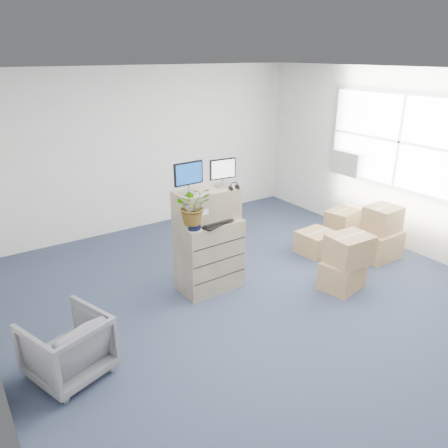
{
  "coord_description": "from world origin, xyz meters",
  "views": [
    {
      "loc": [
        -3.1,
        -3.57,
        3.01
      ],
      "look_at": [
        -0.42,
        0.4,
        1.11
      ],
      "focal_mm": 35.0,
      "sensor_mm": 36.0,
      "label": 1
    }
  ],
  "objects": [
    {
      "name": "water_bottle",
      "position": [
        -0.26,
        0.95,
        1.09
      ],
      "size": [
        0.07,
        0.07,
        0.26
      ],
      "primitive_type": "cylinder",
      "color": "gray",
      "rests_on": "filing_cabinet_lower"
    },
    {
      "name": "tissue_box",
      "position": [
        0.02,
        0.98,
        1.07
      ],
      "size": [
        0.24,
        0.15,
        0.09
      ],
      "primitive_type": "cube",
      "rotation": [
        0.0,
        0.0,
        -0.17
      ],
      "color": "#3F76D8",
      "rests_on": "external_drive"
    },
    {
      "name": "ground",
      "position": [
        0.0,
        0.0,
        0.0
      ],
      "size": [
        7.0,
        7.0,
        0.0
      ],
      "primitive_type": "plane",
      "color": "#232A40",
      "rests_on": "ground"
    },
    {
      "name": "window",
      "position": [
        2.96,
        0.5,
        1.7
      ],
      "size": [
        0.07,
        2.72,
        1.52
      ],
      "color": "gray",
      "rests_on": "wall_right"
    },
    {
      "name": "keyboard",
      "position": [
        -0.31,
        0.75,
        0.98
      ],
      "size": [
        0.52,
        0.34,
        0.02
      ],
      "primitive_type": "cube",
      "rotation": [
        0.0,
        0.0,
        0.33
      ],
      "color": "black",
      "rests_on": "filing_cabinet_lower"
    },
    {
      "name": "phone_dock",
      "position": [
        -0.41,
        0.93,
        1.0
      ],
      "size": [
        0.05,
        0.04,
        0.11
      ],
      "rotation": [
        0.0,
        0.0,
        0.02
      ],
      "color": "silver",
      "rests_on": "filing_cabinet_lower"
    },
    {
      "name": "ac_unit",
      "position": [
        2.87,
        1.4,
        1.2
      ],
      "size": [
        0.24,
        0.6,
        0.4
      ],
      "primitive_type": "cube",
      "color": "silver",
      "rests_on": "wall_right"
    },
    {
      "name": "wall_back",
      "position": [
        0.0,
        3.51,
        1.4
      ],
      "size": [
        6.0,
        0.02,
        2.8
      ],
      "primitive_type": "cube",
      "color": "silver",
      "rests_on": "ground"
    },
    {
      "name": "potted_plant",
      "position": [
        -0.64,
        0.73,
        1.23
      ],
      "size": [
        0.55,
        0.58,
        0.46
      ],
      "rotation": [
        0.0,
        0.0,
        0.02
      ],
      "color": "#A1C09B",
      "rests_on": "filing_cabinet_lower"
    },
    {
      "name": "cardboard_boxes",
      "position": [
        1.94,
        0.39,
        0.32
      ],
      "size": [
        2.12,
        1.82,
        0.82
      ],
      "color": "#9C6F4B",
      "rests_on": "ground"
    },
    {
      "name": "monitor_left",
      "position": [
        -0.58,
        0.93,
        1.6
      ],
      "size": [
        0.4,
        0.16,
        0.39
      ],
      "rotation": [
        0.0,
        0.0,
        0.05
      ],
      "color": "#99999E",
      "rests_on": "filing_cabinet_upper"
    },
    {
      "name": "headphones",
      "position": [
        -0.02,
        0.76,
        1.41
      ],
      "size": [
        0.13,
        0.02,
        0.13
      ],
      "primitive_type": "torus",
      "rotation": [
        1.57,
        0.0,
        0.02
      ],
      "color": "black",
      "rests_on": "filing_cabinet_upper"
    },
    {
      "name": "office_chair",
      "position": [
        -2.4,
        0.2,
        0.36
      ],
      "size": [
        0.87,
        0.84,
        0.71
      ],
      "primitive_type": "imported",
      "rotation": [
        0.0,
        0.0,
        3.47
      ],
      "color": "slate",
      "rests_on": "ground"
    },
    {
      "name": "filing_cabinet_lower",
      "position": [
        -0.33,
        0.89,
        0.48
      ],
      "size": [
        0.84,
        0.53,
        0.97
      ],
      "primitive_type": "cube",
      "rotation": [
        0.0,
        0.0,
        0.02
      ],
      "color": "gray",
      "rests_on": "ground"
    },
    {
      "name": "monitor_right",
      "position": [
        -0.07,
        0.94,
        1.58
      ],
      "size": [
        0.37,
        0.16,
        0.36
      ],
      "rotation": [
        0.0,
        0.0,
        -0.11
      ],
      "color": "#99999E",
      "rests_on": "filing_cabinet_upper"
    },
    {
      "name": "filing_cabinet_upper",
      "position": [
        -0.33,
        0.94,
        1.17
      ],
      "size": [
        0.84,
        0.43,
        0.41
      ],
      "primitive_type": "cube",
      "rotation": [
        0.0,
        0.0,
        0.02
      ],
      "color": "gray",
      "rests_on": "filing_cabinet_lower"
    },
    {
      "name": "wall_right",
      "position": [
        3.01,
        0.0,
        1.4
      ],
      "size": [
        0.02,
        7.0,
        2.8
      ],
      "primitive_type": "cube",
      "color": "silver",
      "rests_on": "ground"
    },
    {
      "name": "external_drive",
      "position": [
        0.05,
        0.99,
        0.99
      ],
      "size": [
        0.23,
        0.2,
        0.06
      ],
      "primitive_type": "cube",
      "rotation": [
        0.0,
        0.0,
        0.29
      ],
      "color": "black",
      "rests_on": "filing_cabinet_lower"
    },
    {
      "name": "mouse",
      "position": [
        0.02,
        0.77,
        0.98
      ],
      "size": [
        0.1,
        0.07,
        0.03
      ],
      "primitive_type": "ellipsoid",
      "rotation": [
        0.0,
        0.0,
        0.1
      ],
      "color": "silver",
      "rests_on": "filing_cabinet_lower"
    }
  ]
}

